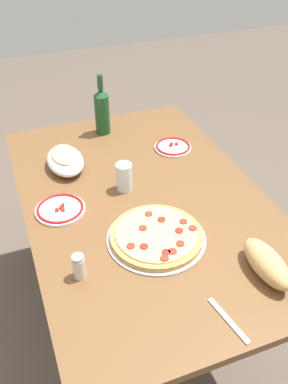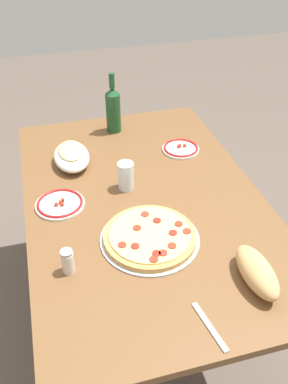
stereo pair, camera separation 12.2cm
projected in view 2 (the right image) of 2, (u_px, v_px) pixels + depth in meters
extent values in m
plane|color=brown|center=(144.00, 316.00, 2.05)|extent=(8.00, 8.00, 0.00)
cube|color=brown|center=(144.00, 201.00, 1.61)|extent=(1.41, 0.90, 0.03)
cylinder|color=#33302D|center=(44.00, 195.00, 2.24)|extent=(0.07, 0.07, 0.71)
cylinder|color=#33302D|center=(180.00, 174.00, 2.41)|extent=(0.07, 0.07, 0.71)
cylinder|color=#B7B7BC|center=(150.00, 239.00, 1.41)|extent=(0.34, 0.34, 0.01)
cylinder|color=tan|center=(150.00, 236.00, 1.41)|extent=(0.32, 0.32, 0.02)
cylinder|color=#EACC75|center=(150.00, 234.00, 1.40)|extent=(0.28, 0.28, 0.01)
cylinder|color=maroon|center=(157.00, 253.00, 1.32)|extent=(0.03, 0.03, 0.00)
cylinder|color=maroon|center=(135.00, 246.00, 1.34)|extent=(0.03, 0.03, 0.00)
cylinder|color=#B22D1E|center=(163.00, 253.00, 1.32)|extent=(0.03, 0.03, 0.00)
cylinder|color=#B22D1E|center=(145.00, 214.00, 1.47)|extent=(0.03, 0.03, 0.00)
cylinder|color=#B22D1E|center=(122.00, 245.00, 1.35)|extent=(0.03, 0.03, 0.00)
cylinder|color=maroon|center=(156.00, 221.00, 1.44)|extent=(0.03, 0.03, 0.00)
cylinder|color=maroon|center=(173.00, 233.00, 1.39)|extent=(0.03, 0.03, 0.00)
cylinder|color=#B22D1E|center=(172.00, 246.00, 1.35)|extent=(0.03, 0.03, 0.00)
cylinder|color=#B22D1E|center=(154.00, 259.00, 1.30)|extent=(0.03, 0.03, 0.00)
cylinder|color=#B22D1E|center=(179.00, 224.00, 1.43)|extent=(0.03, 0.03, 0.00)
cylinder|color=#B22D1E|center=(137.00, 228.00, 1.41)|extent=(0.03, 0.03, 0.00)
cylinder|color=#B22D1E|center=(187.00, 231.00, 1.40)|extent=(0.03, 0.03, 0.00)
ellipsoid|color=white|center=(72.00, 156.00, 1.77)|extent=(0.24, 0.15, 0.07)
ellipsoid|color=#AD2819|center=(71.00, 154.00, 1.76)|extent=(0.20, 0.12, 0.03)
ellipsoid|color=#EFD684|center=(71.00, 150.00, 1.75)|extent=(0.17, 0.10, 0.02)
cylinder|color=#194723|center=(114.00, 113.00, 1.97)|extent=(0.07, 0.07, 0.19)
cone|color=#194723|center=(113.00, 91.00, 1.90)|extent=(0.07, 0.07, 0.03)
cylinder|color=#194723|center=(112.00, 81.00, 1.87)|extent=(0.03, 0.03, 0.07)
cylinder|color=silver|center=(126.00, 176.00, 1.62)|extent=(0.06, 0.06, 0.12)
cylinder|color=white|center=(181.00, 149.00, 1.87)|extent=(0.17, 0.17, 0.01)
torus|color=red|center=(181.00, 148.00, 1.87)|extent=(0.16, 0.16, 0.01)
cube|color=#AD2819|center=(180.00, 146.00, 1.88)|extent=(0.01, 0.01, 0.01)
cube|color=#AD2819|center=(179.00, 147.00, 1.87)|extent=(0.01, 0.01, 0.01)
cube|color=#AD2819|center=(185.00, 146.00, 1.88)|extent=(0.01, 0.01, 0.01)
cylinder|color=white|center=(60.00, 205.00, 1.56)|extent=(0.19, 0.19, 0.01)
torus|color=red|center=(60.00, 203.00, 1.55)|extent=(0.17, 0.17, 0.01)
cube|color=#AD2819|center=(62.00, 204.00, 1.54)|extent=(0.01, 0.01, 0.01)
cube|color=#AD2819|center=(63.00, 200.00, 1.56)|extent=(0.01, 0.01, 0.01)
cube|color=#AD2819|center=(56.00, 205.00, 1.54)|extent=(0.01, 0.01, 0.01)
cube|color=#AD2819|center=(61.00, 202.00, 1.55)|extent=(0.01, 0.01, 0.01)
ellipsoid|color=tan|center=(257.00, 272.00, 1.24)|extent=(0.22, 0.09, 0.08)
cylinder|color=silver|center=(68.00, 263.00, 1.28)|extent=(0.04, 0.04, 0.07)
cylinder|color=#B7B7BC|center=(66.00, 253.00, 1.25)|extent=(0.04, 0.04, 0.01)
cube|color=#B7B7BC|center=(210.00, 326.00, 1.14)|extent=(0.17, 0.04, 0.00)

